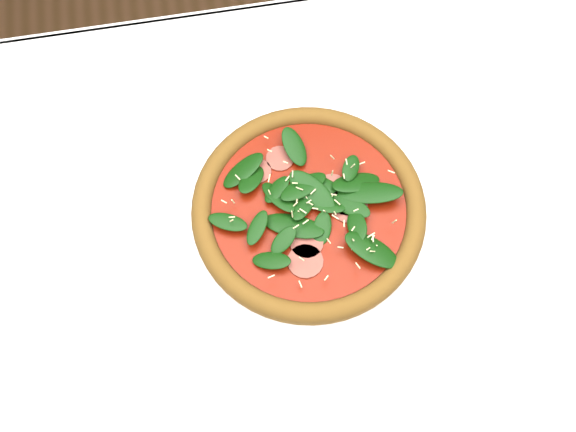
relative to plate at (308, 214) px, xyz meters
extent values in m
plane|color=brown|center=(0.00, -0.08, -0.76)|extent=(6.00, 6.00, 0.00)
cube|color=silver|center=(0.00, -0.08, -0.03)|extent=(1.20, 0.80, 0.04)
cylinder|color=#4D2F1E|center=(0.54, 0.26, -0.40)|extent=(0.06, 0.06, 0.71)
cube|color=silver|center=(0.00, 0.32, -0.12)|extent=(1.20, 0.01, 0.22)
cylinder|color=white|center=(0.00, 0.00, 0.00)|extent=(0.31, 0.31, 0.01)
torus|color=white|center=(0.00, 0.00, 0.00)|extent=(0.31, 0.31, 0.01)
cylinder|color=brown|center=(0.00, 0.00, 0.01)|extent=(0.27, 0.27, 0.01)
torus|color=#AB7327|center=(0.00, 0.00, 0.02)|extent=(0.27, 0.27, 0.02)
cylinder|color=maroon|center=(0.00, 0.00, 0.02)|extent=(0.23, 0.23, 0.00)
cylinder|color=#944A3B|center=(0.00, 0.00, 0.02)|extent=(0.20, 0.20, 0.00)
ellipsoid|color=#0C3A0A|center=(0.00, 0.00, 0.03)|extent=(0.22, 0.22, 0.02)
cylinder|color=beige|center=(0.00, 0.00, 0.03)|extent=(0.20, 0.20, 0.00)
camera|label=1|loc=(-0.08, -0.29, 0.69)|focal=40.00mm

